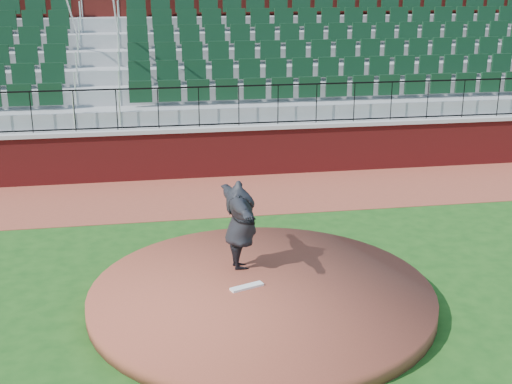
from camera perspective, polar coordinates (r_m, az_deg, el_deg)
ground at (r=11.02m, az=1.33°, el=-8.83°), size 90.00×90.00×0.00m
warning_track at (r=15.96m, az=-2.36°, el=-0.17°), size 34.00×3.20×0.01m
field_wall at (r=17.32m, az=-3.08°, el=3.32°), size 34.00×0.35×1.20m
wall_cap at (r=17.17m, az=-3.11°, el=5.41°), size 34.00×0.45×0.10m
wall_railing at (r=17.06m, az=-3.14°, el=7.22°), size 34.00×0.05×1.00m
seating_stands at (r=19.66m, az=-4.11°, el=10.10°), size 34.00×5.10×4.60m
concourse_wall at (r=22.37m, az=-4.88°, el=12.19°), size 34.00×0.50×5.50m
pitchers_mound at (r=10.77m, az=0.47°, el=-8.76°), size 5.41×5.41×0.25m
pitching_rubber at (r=10.73m, az=-0.77°, el=-8.00°), size 0.56×0.32×0.04m
pitcher at (r=11.16m, az=-1.31°, el=-2.78°), size 0.67×1.92×1.53m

